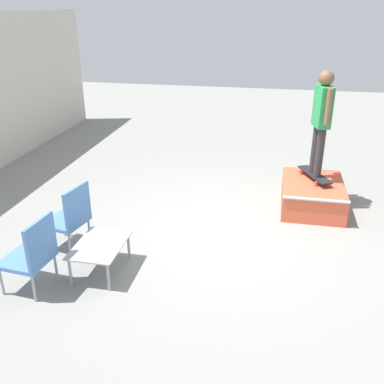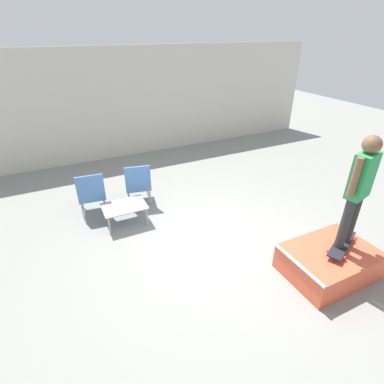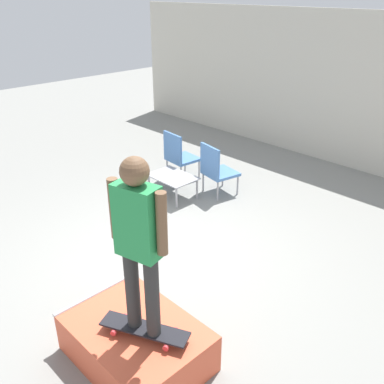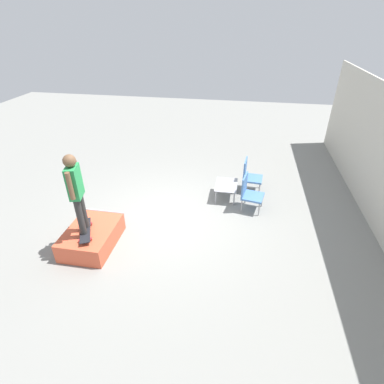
# 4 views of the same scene
# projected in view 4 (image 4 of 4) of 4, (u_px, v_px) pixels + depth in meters

# --- Properties ---
(ground_plane) EXTENTS (24.00, 24.00, 0.00)m
(ground_plane) POSITION_uv_depth(u_px,v_px,m) (167.00, 219.00, 7.42)
(ground_plane) COLOR gray
(skate_ramp_box) EXTENTS (1.38, 0.98, 0.45)m
(skate_ramp_box) POSITION_uv_depth(u_px,v_px,m) (92.00, 236.00, 6.49)
(skate_ramp_box) COLOR #DB5638
(skate_ramp_box) RESTS_ON ground_plane
(skateboard_on_ramp) EXTENTS (0.85, 0.55, 0.07)m
(skateboard_on_ramp) POSITION_uv_depth(u_px,v_px,m) (85.00, 230.00, 6.20)
(skateboard_on_ramp) COLOR black
(skateboard_on_ramp) RESTS_ON skate_ramp_box
(person_skater) EXTENTS (0.56, 0.29, 1.69)m
(person_skater) POSITION_uv_depth(u_px,v_px,m) (76.00, 188.00, 5.68)
(person_skater) COLOR #2D2D2D
(person_skater) RESTS_ON skateboard_on_ramp
(coffee_table) EXTENTS (0.82, 0.58, 0.39)m
(coffee_table) POSITION_uv_depth(u_px,v_px,m) (226.00, 186.00, 8.11)
(coffee_table) COLOR #9E9EA3
(coffee_table) RESTS_ON ground_plane
(patio_chair_left) EXTENTS (0.57, 0.57, 0.94)m
(patio_chair_left) POSITION_uv_depth(u_px,v_px,m) (250.00, 175.00, 8.37)
(patio_chair_left) COLOR #99999E
(patio_chair_left) RESTS_ON ground_plane
(patio_chair_right) EXTENTS (0.61, 0.61, 0.94)m
(patio_chair_right) POSITION_uv_depth(u_px,v_px,m) (249.00, 192.00, 7.55)
(patio_chair_right) COLOR #99999E
(patio_chair_right) RESTS_ON ground_plane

